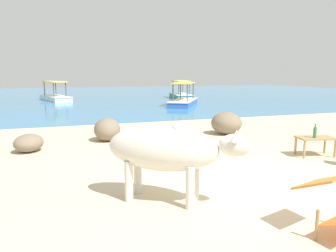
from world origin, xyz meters
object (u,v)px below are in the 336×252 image
object	(u,v)px
low_bench_table	(315,140)
boat_teal	(181,94)
bottle	(315,132)
boat_blue	(184,101)
boat_white	(55,97)
cow	(166,149)

from	to	relation	value
low_bench_table	boat_teal	distance (m)	16.91
bottle	boat_blue	world-z (taller)	boat_blue
bottle	boat_teal	bearing A→B (deg)	78.20
boat_blue	bottle	bearing A→B (deg)	-156.28
bottle	boat_white	size ratio (longest dim) A/B	0.08
low_bench_table	bottle	distance (m)	0.21
bottle	boat_teal	world-z (taller)	boat_teal
cow	boat_teal	size ratio (longest dim) A/B	0.48
cow	boat_teal	bearing A→B (deg)	103.97
cow	boat_white	xyz separation A→B (m)	(-1.56, 18.54, -0.48)
bottle	cow	bearing A→B (deg)	-161.71
cow	boat_white	size ratio (longest dim) A/B	0.47
low_bench_table	bottle	xyz separation A→B (m)	(-0.08, -0.05, 0.19)
boat_teal	cow	bearing A→B (deg)	167.52
cow	boat_teal	distance (m)	19.23
boat_blue	low_bench_table	bearing A→B (deg)	-155.90
boat_blue	cow	bearing A→B (deg)	-171.00
low_bench_table	boat_white	xyz separation A→B (m)	(-5.34, 17.26, -0.09)
boat_white	boat_teal	bearing A→B (deg)	-111.35
low_bench_table	boat_blue	world-z (taller)	boat_blue
boat_blue	boat_teal	distance (m)	5.49
bottle	boat_white	world-z (taller)	boat_white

